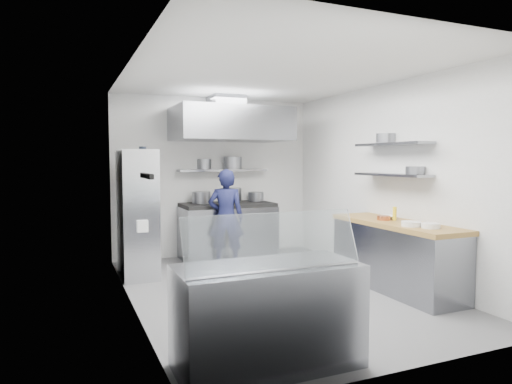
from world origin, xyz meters
name	(u,v)px	position (x,y,z in m)	size (l,w,h in m)	color
floor	(274,290)	(0.00, 0.00, 0.00)	(5.00, 5.00, 0.00)	#565658
ceiling	(274,74)	(0.00, 0.00, 2.80)	(5.00, 5.00, 0.00)	silver
wall_back	(215,177)	(0.00, 2.50, 1.40)	(3.60, 0.02, 2.80)	white
wall_front	(409,198)	(0.00, -2.50, 1.40)	(3.60, 0.02, 2.80)	white
wall_left	(131,187)	(-1.80, 0.00, 1.40)	(5.00, 0.02, 2.80)	white
wall_right	(387,181)	(1.80, 0.00, 1.40)	(5.00, 0.02, 2.80)	white
gas_range	(228,232)	(0.10, 2.10, 0.45)	(1.60, 0.80, 0.90)	gray
cooktop	(227,205)	(0.10, 2.10, 0.93)	(1.57, 0.78, 0.06)	black
stock_pot_left	(201,198)	(-0.33, 2.22, 1.06)	(0.31, 0.31, 0.20)	slate
stock_pot_mid	(231,194)	(0.29, 2.43, 1.08)	(0.37, 0.37, 0.24)	slate
stock_pot_right	(256,196)	(0.71, 2.28, 1.04)	(0.28, 0.28, 0.16)	slate
over_range_shelf	(223,170)	(0.10, 2.34, 1.52)	(1.60, 0.30, 0.04)	gray
shelf_pot_a	(204,164)	(-0.20, 2.48, 1.63)	(0.25, 0.25, 0.18)	slate
shelf_pot_b	(233,163)	(0.29, 2.35, 1.65)	(0.32, 0.32, 0.22)	slate
extractor_hood	(231,124)	(0.10, 1.93, 2.30)	(1.90, 1.15, 0.55)	gray
hood_duct	(226,103)	(0.10, 2.15, 2.68)	(0.55, 0.55, 0.24)	slate
red_firebox	(145,177)	(-1.25, 2.44, 1.42)	(0.22, 0.10, 0.26)	#B6260E
chef	(226,218)	(-0.12, 1.54, 0.78)	(0.57, 0.37, 1.56)	#121538
wire_rack	(137,213)	(-1.53, 1.43, 0.93)	(0.50, 0.90, 1.85)	silver
rack_bin_a	(142,226)	(-1.53, 1.01, 0.80)	(0.14, 0.18, 0.16)	white
rack_bin_b	(138,188)	(-1.53, 1.34, 1.30)	(0.13, 0.16, 0.14)	yellow
rack_jar	(143,153)	(-1.48, 1.16, 1.80)	(0.10, 0.10, 0.18)	black
knife_strip	(147,176)	(-1.78, -0.90, 1.55)	(0.04, 0.55, 0.05)	black
prep_counter_base	(395,258)	(1.48, -0.60, 0.42)	(0.62, 2.00, 0.84)	gray
prep_counter_top	(396,224)	(1.48, -0.60, 0.87)	(0.65, 2.04, 0.06)	olive
plate_stack_a	(431,226)	(1.46, -1.23, 0.93)	(0.22, 0.22, 0.06)	white
plate_stack_b	(411,224)	(1.36, -1.02, 0.93)	(0.24, 0.24, 0.06)	white
copper_pan	(384,218)	(1.42, -0.42, 0.93)	(0.17, 0.17, 0.06)	#C96638
squeeze_bottle	(395,213)	(1.55, -0.49, 0.99)	(0.05, 0.05, 0.18)	yellow
mixing_bowl	(388,217)	(1.56, -0.35, 0.92)	(0.20, 0.20, 0.05)	white
wall_shelf_lower	(392,175)	(1.64, -0.30, 1.50)	(0.30, 1.30, 0.04)	gray
wall_shelf_upper	(392,144)	(1.64, -0.30, 1.92)	(0.30, 1.30, 0.04)	gray
shelf_pot_c	(415,170)	(1.71, -0.68, 1.57)	(0.24, 0.24, 0.10)	slate
shelf_pot_d	(386,138)	(1.75, -0.04, 2.01)	(0.29, 0.29, 0.14)	slate
display_case	(268,316)	(-1.00, -2.00, 0.42)	(1.50, 0.70, 0.85)	gray
display_glass	(274,241)	(-1.00, -2.12, 1.07)	(1.47, 0.02, 0.45)	silver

